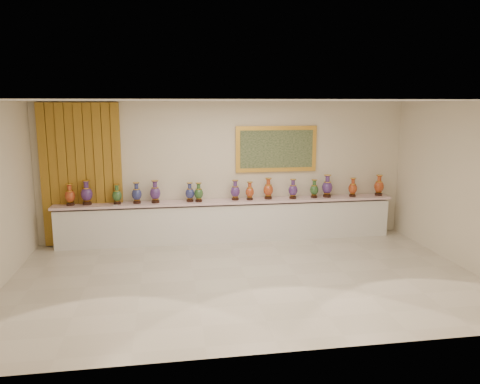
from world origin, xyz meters
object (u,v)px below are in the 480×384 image
object	(u,v)px
counter	(228,221)
vase_0	(70,196)
vase_1	(87,194)
vase_2	(117,195)

from	to	relation	value
counter	vase_0	world-z (taller)	vase_0
vase_0	counter	bearing A→B (deg)	0.08
counter	vase_1	bearing A→B (deg)	179.67
counter	vase_0	distance (m)	3.33
counter	vase_0	bearing A→B (deg)	-179.92
vase_1	vase_0	bearing A→B (deg)	-176.25
counter	vase_1	distance (m)	3.01
vase_1	vase_2	world-z (taller)	vase_1
vase_0	vase_2	distance (m)	0.94
counter	vase_1	world-z (taller)	vase_1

